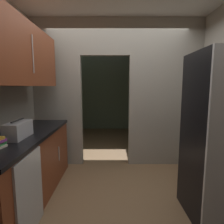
# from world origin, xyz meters

# --- Properties ---
(ground) EXTENTS (20.00, 20.00, 0.00)m
(ground) POSITION_xyz_m (0.00, 0.00, 0.00)
(ground) COLOR brown
(kitchen_partition) EXTENTS (3.09, 0.12, 2.69)m
(kitchen_partition) POSITION_xyz_m (0.06, 1.23, 1.44)
(kitchen_partition) COLOR #9E998C
(kitchen_partition) RESTS_ON ground
(adjoining_room_shell) EXTENTS (3.09, 3.13, 2.69)m
(adjoining_room_shell) POSITION_xyz_m (0.00, 3.28, 1.35)
(adjoining_room_shell) COLOR slate
(adjoining_room_shell) RESTS_ON ground
(lower_cabinet_run) EXTENTS (0.64, 2.05, 0.89)m
(lower_cabinet_run) POSITION_xyz_m (-1.22, 0.03, 0.44)
(lower_cabinet_run) COLOR brown
(lower_cabinet_run) RESTS_ON ground
(dishwasher) EXTENTS (0.02, 0.56, 0.83)m
(dishwasher) POSITION_xyz_m (-0.91, -0.54, 0.41)
(dishwasher) COLOR #B7BABC
(dishwasher) RESTS_ON ground
(upper_cabinet_counterside) EXTENTS (0.36, 1.84, 0.76)m
(upper_cabinet_counterside) POSITION_xyz_m (-1.22, 0.03, 1.87)
(upper_cabinet_counterside) COLOR brown
(boombox) EXTENTS (0.19, 0.40, 0.22)m
(boombox) POSITION_xyz_m (-1.19, -0.14, 0.98)
(boombox) COLOR #B2B2B7
(boombox) RESTS_ON lower_cabinet_run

